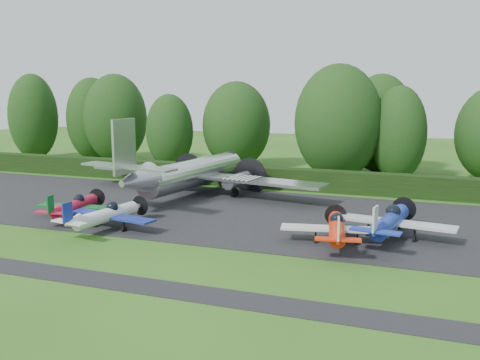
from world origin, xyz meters
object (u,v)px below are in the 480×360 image
(light_plane_red, at_px, (76,206))
(light_plane_white, at_px, (107,215))
(transport_plane, at_px, (192,173))
(light_plane_orange, at_px, (337,228))
(light_plane_blue, at_px, (390,221))

(light_plane_red, bearing_deg, light_plane_white, -18.18)
(transport_plane, height_order, light_plane_orange, transport_plane)
(light_plane_red, distance_m, light_plane_blue, 22.37)
(light_plane_blue, bearing_deg, light_plane_red, 177.61)
(light_plane_orange, xyz_separation_m, light_plane_blue, (3.01, 2.26, 0.17))
(light_plane_white, distance_m, light_plane_blue, 18.80)
(light_plane_red, height_order, light_plane_white, light_plane_white)
(transport_plane, relative_size, light_plane_red, 3.50)
(light_plane_red, relative_size, light_plane_blue, 0.82)
(transport_plane, distance_m, light_plane_orange, 18.04)
(light_plane_white, distance_m, light_plane_orange, 15.44)
(light_plane_red, relative_size, light_plane_orange, 0.94)
(light_plane_white, bearing_deg, light_plane_blue, 3.15)
(transport_plane, height_order, light_plane_blue, transport_plane)
(light_plane_red, xyz_separation_m, light_plane_white, (3.92, -1.84, 0.06))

